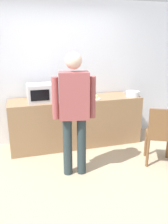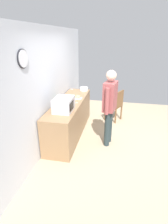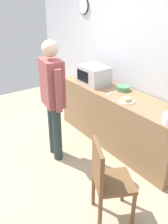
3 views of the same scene
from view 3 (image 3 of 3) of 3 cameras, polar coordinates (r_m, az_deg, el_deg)
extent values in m
plane|color=tan|center=(3.76, -9.04, -11.26)|extent=(6.00, 6.00, 0.00)
cube|color=silver|center=(4.06, 10.50, 11.97)|extent=(5.40, 0.10, 2.60)
cylinder|color=white|center=(4.80, -0.15, 23.73)|extent=(0.27, 0.03, 0.27)
cylinder|color=black|center=(4.80, -0.12, 23.73)|extent=(0.30, 0.02, 0.30)
cube|color=#93704C|center=(3.95, 8.05, -1.61)|extent=(2.39, 0.62, 0.89)
cube|color=silver|center=(4.11, 2.36, 8.72)|extent=(0.50, 0.38, 0.30)
cube|color=black|center=(4.05, -0.35, 8.47)|extent=(0.30, 0.01, 0.18)
cylinder|color=white|center=(3.47, 10.04, 2.46)|extent=(0.22, 0.22, 0.01)
cube|color=#DEBB7A|center=(3.46, 10.08, 2.96)|extent=(0.13, 0.13, 0.05)
cylinder|color=#4C8E60|center=(3.89, 9.20, 5.58)|extent=(0.22, 0.22, 0.07)
cube|color=silver|center=(3.71, 6.12, 4.27)|extent=(0.08, 0.17, 0.01)
cylinder|color=#273639|center=(3.55, -6.33, -5.12)|extent=(0.13, 0.13, 0.86)
cylinder|color=#273639|center=(3.72, -7.36, -3.67)|extent=(0.13, 0.13, 0.86)
cube|color=#9E4C4C|center=(3.32, -7.54, 6.82)|extent=(0.44, 0.31, 0.64)
cylinder|color=#9E4C4C|center=(3.11, -6.04, 4.93)|extent=(0.09, 0.09, 0.57)
cylinder|color=#9E4C4C|center=(3.56, -8.79, 7.51)|extent=(0.09, 0.09, 0.57)
sphere|color=beige|center=(3.20, -8.03, 14.59)|extent=(0.22, 0.22, 0.22)
cylinder|color=brown|center=(2.78, 11.54, -21.67)|extent=(0.04, 0.04, 0.45)
cylinder|color=brown|center=(3.01, 9.19, -16.82)|extent=(0.04, 0.04, 0.45)
cylinder|color=brown|center=(2.70, 3.80, -22.91)|extent=(0.04, 0.04, 0.45)
cylinder|color=brown|center=(2.94, 2.23, -17.76)|extent=(0.04, 0.04, 0.45)
cube|color=brown|center=(2.68, 6.97, -16.05)|extent=(0.54, 0.54, 0.04)
cube|color=brown|center=(2.48, 3.18, -12.38)|extent=(0.38, 0.21, 0.45)
camera|label=1|loc=(3.86, -59.45, 8.04)|focal=37.62mm
camera|label=2|loc=(6.71, -27.30, 24.65)|focal=29.12mm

